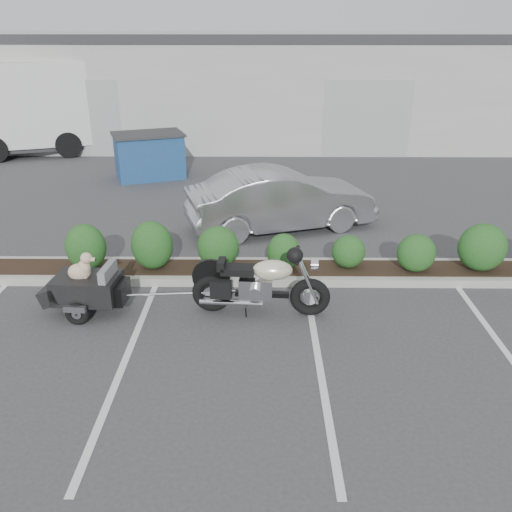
{
  "coord_description": "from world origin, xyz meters",
  "views": [
    {
      "loc": [
        0.39,
        -6.94,
        4.32
      ],
      "look_at": [
        0.31,
        1.37,
        0.75
      ],
      "focal_mm": 38.0,
      "sensor_mm": 36.0,
      "label": 1
    }
  ],
  "objects_px": {
    "dumpster": "(149,155)",
    "delivery_truck": "(69,109)",
    "motorcycle": "(260,285)",
    "pet_trailer": "(86,287)",
    "sedan": "(281,200)"
  },
  "relations": [
    {
      "from": "dumpster",
      "to": "delivery_truck",
      "type": "xyz_separation_m",
      "value": [
        -3.54,
        3.71,
        0.84
      ]
    },
    {
      "from": "motorcycle",
      "to": "dumpster",
      "type": "distance_m",
      "value": 9.06
    },
    {
      "from": "pet_trailer",
      "to": "dumpster",
      "type": "relative_size",
      "value": 0.74
    },
    {
      "from": "pet_trailer",
      "to": "delivery_truck",
      "type": "height_order",
      "value": "delivery_truck"
    },
    {
      "from": "pet_trailer",
      "to": "delivery_truck",
      "type": "xyz_separation_m",
      "value": [
        -4.13,
        12.1,
        1.07
      ]
    },
    {
      "from": "sedan",
      "to": "delivery_truck",
      "type": "relative_size",
      "value": 0.58
    },
    {
      "from": "motorcycle",
      "to": "dumpster",
      "type": "xyz_separation_m",
      "value": [
        -3.37,
        8.41,
        0.17
      ]
    },
    {
      "from": "sedan",
      "to": "pet_trailer",
      "type": "bearing_deg",
      "value": 122.29
    },
    {
      "from": "dumpster",
      "to": "delivery_truck",
      "type": "distance_m",
      "value": 5.2
    },
    {
      "from": "motorcycle",
      "to": "pet_trailer",
      "type": "xyz_separation_m",
      "value": [
        -2.78,
        0.02,
        -0.06
      ]
    },
    {
      "from": "dumpster",
      "to": "pet_trailer",
      "type": "bearing_deg",
      "value": -106.58
    },
    {
      "from": "motorcycle",
      "to": "delivery_truck",
      "type": "relative_size",
      "value": 0.31
    },
    {
      "from": "motorcycle",
      "to": "pet_trailer",
      "type": "relative_size",
      "value": 1.25
    },
    {
      "from": "pet_trailer",
      "to": "dumpster",
      "type": "distance_m",
      "value": 8.41
    },
    {
      "from": "dumpster",
      "to": "delivery_truck",
      "type": "relative_size",
      "value": 0.33
    }
  ]
}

